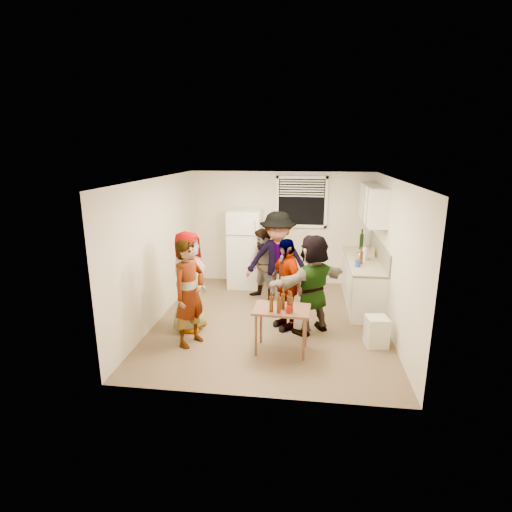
# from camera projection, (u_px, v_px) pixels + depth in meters

# --- Properties ---
(room) EXTENTS (4.00, 4.50, 2.50)m
(room) POSITION_uv_depth(u_px,v_px,m) (271.00, 321.00, 7.10)
(room) COLOR silver
(room) RESTS_ON ground
(window) EXTENTS (1.12, 0.10, 1.06)m
(window) POSITION_uv_depth(u_px,v_px,m) (301.00, 202.00, 8.68)
(window) COLOR white
(window) RESTS_ON room
(refrigerator) EXTENTS (0.70, 0.70, 1.70)m
(refrigerator) POSITION_uv_depth(u_px,v_px,m) (245.00, 249.00, 8.77)
(refrigerator) COLOR white
(refrigerator) RESTS_ON ground
(counter_lower) EXTENTS (0.60, 2.20, 0.86)m
(counter_lower) POSITION_uv_depth(u_px,v_px,m) (362.00, 282.00, 7.88)
(counter_lower) COLOR white
(counter_lower) RESTS_ON ground
(countertop) EXTENTS (0.64, 2.22, 0.04)m
(countertop) POSITION_uv_depth(u_px,v_px,m) (363.00, 260.00, 7.76)
(countertop) COLOR beige
(countertop) RESTS_ON counter_lower
(backsplash) EXTENTS (0.03, 2.20, 0.36)m
(backsplash) POSITION_uv_depth(u_px,v_px,m) (379.00, 250.00, 7.67)
(backsplash) COLOR #A7A298
(backsplash) RESTS_ON countertop
(upper_cabinets) EXTENTS (0.34, 1.60, 0.70)m
(upper_cabinets) POSITION_uv_depth(u_px,v_px,m) (373.00, 204.00, 7.66)
(upper_cabinets) COLOR white
(upper_cabinets) RESTS_ON room
(kettle) EXTENTS (0.27, 0.24, 0.20)m
(kettle) POSITION_uv_depth(u_px,v_px,m) (361.00, 260.00, 7.69)
(kettle) COLOR silver
(kettle) RESTS_ON countertop
(paper_towel) EXTENTS (0.12, 0.12, 0.25)m
(paper_towel) POSITION_uv_depth(u_px,v_px,m) (363.00, 261.00, 7.64)
(paper_towel) COLOR white
(paper_towel) RESTS_ON countertop
(wine_bottle) EXTENTS (0.08, 0.08, 0.32)m
(wine_bottle) POSITION_uv_depth(u_px,v_px,m) (361.00, 249.00, 8.54)
(wine_bottle) COLOR black
(wine_bottle) RESTS_ON countertop
(beer_bottle_counter) EXTENTS (0.06, 0.06, 0.24)m
(beer_bottle_counter) POSITION_uv_depth(u_px,v_px,m) (361.00, 264.00, 7.40)
(beer_bottle_counter) COLOR #47230C
(beer_bottle_counter) RESTS_ON countertop
(blue_cup) EXTENTS (0.10, 0.10, 0.13)m
(blue_cup) POSITION_uv_depth(u_px,v_px,m) (357.00, 267.00, 7.24)
(blue_cup) COLOR #1E44A8
(blue_cup) RESTS_ON countertop
(picture_frame) EXTENTS (0.02, 0.19, 0.16)m
(picture_frame) POSITION_uv_depth(u_px,v_px,m) (374.00, 252.00, 7.94)
(picture_frame) COLOR tan
(picture_frame) RESTS_ON countertop
(trash_bin) EXTENTS (0.37, 0.37, 0.47)m
(trash_bin) POSITION_uv_depth(u_px,v_px,m) (377.00, 331.00, 6.18)
(trash_bin) COLOR silver
(trash_bin) RESTS_ON ground
(serving_table) EXTENTS (0.86, 0.60, 0.70)m
(serving_table) POSITION_uv_depth(u_px,v_px,m) (281.00, 351.00, 6.06)
(serving_table) COLOR brown
(serving_table) RESTS_ON ground
(beer_bottle_table) EXTENTS (0.06, 0.06, 0.22)m
(beer_bottle_table) POSITION_uv_depth(u_px,v_px,m) (291.00, 312.00, 5.76)
(beer_bottle_table) COLOR #47230C
(beer_bottle_table) RESTS_ON serving_table
(red_cup) EXTENTS (0.08, 0.08, 0.11)m
(red_cup) POSITION_uv_depth(u_px,v_px,m) (289.00, 312.00, 5.73)
(red_cup) COLOR #9C0D05
(red_cup) RESTS_ON serving_table
(guest_grey) EXTENTS (1.81, 1.10, 0.54)m
(guest_grey) POSITION_uv_depth(u_px,v_px,m) (191.00, 328.00, 6.84)
(guest_grey) COLOR gray
(guest_grey) RESTS_ON ground
(guest_stripe) EXTENTS (1.76, 1.29, 0.40)m
(guest_stripe) POSITION_uv_depth(u_px,v_px,m) (192.00, 343.00, 6.31)
(guest_stripe) COLOR #141933
(guest_stripe) RESTS_ON ground
(guest_back_left) EXTENTS (1.44, 1.59, 0.55)m
(guest_back_left) POSITION_uv_depth(u_px,v_px,m) (263.00, 300.00, 8.13)
(guest_back_left) COLOR brown
(guest_back_left) RESTS_ON ground
(guest_back_right) EXTENTS (1.24, 1.88, 0.69)m
(guest_back_right) POSITION_uv_depth(u_px,v_px,m) (277.00, 305.00, 7.83)
(guest_back_right) COLOR #424247
(guest_back_right) RESTS_ON ground
(guest_black) EXTENTS (1.81, 1.61, 0.38)m
(guest_black) POSITION_uv_depth(u_px,v_px,m) (285.00, 327.00, 6.87)
(guest_black) COLOR black
(guest_black) RESTS_ON ground
(guest_orange) EXTENTS (2.26, 2.27, 0.49)m
(guest_orange) POSITION_uv_depth(u_px,v_px,m) (311.00, 331.00, 6.73)
(guest_orange) COLOR #F68E4B
(guest_orange) RESTS_ON ground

